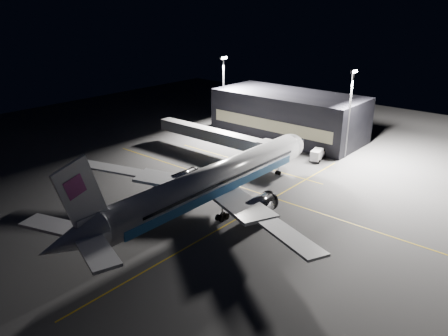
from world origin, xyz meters
TOP-DOWN VIEW (x-y plane):
  - ground at (0.00, 0.00)m, footprint 200.00×200.00m
  - guide_line_main at (10.00, 0.00)m, footprint 0.25×80.00m
  - guide_line_cross at (0.00, -6.00)m, footprint 70.00×0.25m
  - guide_line_side at (22.00, 10.00)m, footprint 0.25×40.00m
  - airliner at (-1.08, 0.00)m, footprint 61.48×54.22m
  - terminal at (45.98, 14.00)m, footprint 18.12×40.00m
  - jet_bridge at (22.00, 18.06)m, footprint 3.60×34.40m
  - floodlight_mast_north at (40.00, 31.99)m, footprint 2.40×0.68m
  - floodlight_mast_south at (40.00, -6.01)m, footprint 2.40×0.67m
  - service_truck at (34.01, -1.89)m, footprint 5.61×3.24m
  - baggage_tug at (1.75, 15.01)m, footprint 3.36×3.08m
  - safety_cone_a at (0.49, 13.26)m, footprint 0.37×0.37m
  - safety_cone_b at (6.00, 4.00)m, footprint 0.45×0.45m
  - safety_cone_c at (4.43, 10.24)m, footprint 0.37×0.37m

SIDE VIEW (x-z plane):
  - ground at x=0.00m, z-range 0.00..0.00m
  - guide_line_main at x=10.00m, z-range 0.00..0.01m
  - guide_line_cross at x=0.00m, z-range 0.00..0.01m
  - guide_line_side at x=22.00m, z-range 0.00..0.01m
  - safety_cone_a at x=0.49m, z-range 0.00..0.55m
  - safety_cone_c at x=4.43m, z-range 0.00..0.56m
  - safety_cone_b at x=6.00m, z-range 0.00..0.68m
  - baggage_tug at x=1.75m, z-range -0.08..1.91m
  - service_truck at x=34.01m, z-range 0.09..2.79m
  - jet_bridge at x=22.00m, z-range 1.43..7.73m
  - airliner at x=-1.08m, z-range -3.16..13.48m
  - terminal at x=45.98m, z-range 0.00..12.00m
  - floodlight_mast_north at x=40.00m, z-range 2.02..22.72m
  - floodlight_mast_south at x=40.00m, z-range 2.02..22.72m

